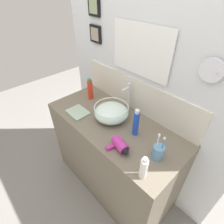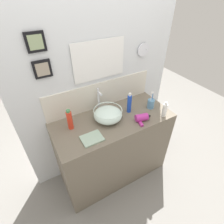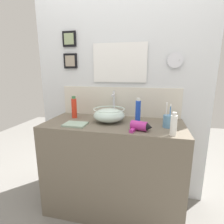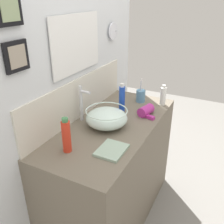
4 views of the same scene
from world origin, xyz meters
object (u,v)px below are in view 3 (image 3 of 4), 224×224
object	(u,v)px
lotion_bottle	(174,125)
spray_bottle	(74,108)
toothbrush_cup	(168,121)
hand_towel	(75,124)
hair_drier	(141,126)
faucet	(114,102)
shampoo_bottle	(138,112)
glass_bowl_sink	(109,115)

from	to	relation	value
lotion_bottle	spray_bottle	bearing A→B (deg)	161.64
toothbrush_cup	hand_towel	world-z (taller)	toothbrush_cup
hair_drier	toothbrush_cup	bearing A→B (deg)	32.46
faucet	lotion_bottle	bearing A→B (deg)	-39.15
spray_bottle	hand_towel	world-z (taller)	spray_bottle
toothbrush_cup	lotion_bottle	world-z (taller)	toothbrush_cup
faucet	toothbrush_cup	size ratio (longest dim) A/B	1.26
faucet	shampoo_bottle	bearing A→B (deg)	-36.27
hand_towel	spray_bottle	bearing A→B (deg)	116.01
spray_bottle	glass_bowl_sink	bearing A→B (deg)	-9.63
faucet	spray_bottle	size ratio (longest dim) A/B	1.22
hair_drier	toothbrush_cup	world-z (taller)	toothbrush_cup
lotion_bottle	faucet	bearing A→B (deg)	140.85
faucet	shampoo_bottle	size ratio (longest dim) A/B	1.15
lotion_bottle	toothbrush_cup	bearing A→B (deg)	97.54
hair_drier	hand_towel	distance (m)	0.56
spray_bottle	shampoo_bottle	world-z (taller)	shampoo_bottle
toothbrush_cup	lotion_bottle	xyz separation A→B (m)	(0.02, -0.19, 0.03)
glass_bowl_sink	shampoo_bottle	size ratio (longest dim) A/B	1.26
hair_drier	spray_bottle	bearing A→B (deg)	159.50
faucet	lotion_bottle	distance (m)	0.70
faucet	hair_drier	xyz separation A→B (m)	(0.30, -0.39, -0.11)
hair_drier	shampoo_bottle	bearing A→B (deg)	101.17
glass_bowl_sink	toothbrush_cup	bearing A→B (deg)	-5.96
shampoo_bottle	hand_towel	distance (m)	0.56
glass_bowl_sink	hair_drier	bearing A→B (deg)	-32.09
hand_towel	faucet	bearing A→B (deg)	54.98
toothbrush_cup	hand_towel	xyz separation A→B (m)	(-0.78, -0.12, -0.05)
glass_bowl_sink	spray_bottle	size ratio (longest dim) A/B	1.33
hair_drier	spray_bottle	size ratio (longest dim) A/B	0.83
hair_drier	toothbrush_cup	size ratio (longest dim) A/B	0.86
toothbrush_cup	spray_bottle	world-z (taller)	spray_bottle
glass_bowl_sink	lotion_bottle	bearing A→B (deg)	-23.95
glass_bowl_sink	hair_drier	xyz separation A→B (m)	(0.30, -0.19, -0.03)
faucet	hair_drier	distance (m)	0.51
shampoo_bottle	hand_towel	bearing A→B (deg)	-161.26
glass_bowl_sink	spray_bottle	distance (m)	0.38
hair_drier	shampoo_bottle	size ratio (longest dim) A/B	0.79
glass_bowl_sink	toothbrush_cup	size ratio (longest dim) A/B	1.37
glass_bowl_sink	faucet	size ratio (longest dim) A/B	1.09
faucet	spray_bottle	world-z (taller)	faucet
hair_drier	lotion_bottle	distance (m)	0.25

